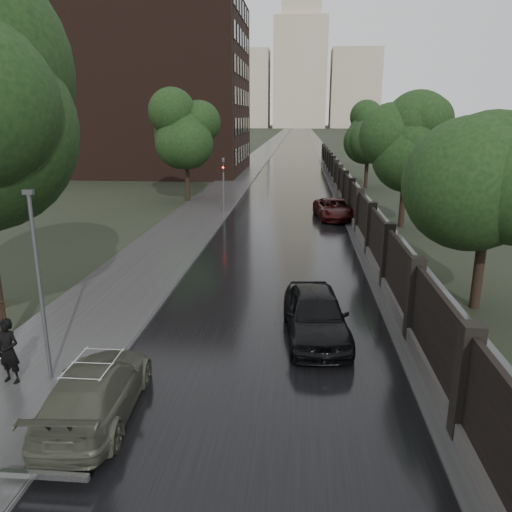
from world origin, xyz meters
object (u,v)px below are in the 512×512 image
object	(u,v)px
lamp_post	(40,287)
car_right_far	(334,209)
traffic_light	(224,181)
tree_left_far	(186,136)
tree_right_a	(491,172)
volga_sedan	(95,391)
car_right_near	(316,314)
tree_right_b	(407,147)
tree_right_c	(369,136)
pedestrian_umbrella	(3,317)

from	to	relation	value
lamp_post	car_right_far	world-z (taller)	lamp_post
traffic_light	car_right_far	xyz separation A→B (m)	(7.70, -0.85, -1.71)
tree_left_far	lamp_post	world-z (taller)	tree_left_far
tree_right_a	volga_sedan	size ratio (longest dim) A/B	1.55
traffic_light	car_right_near	distance (m)	21.00
traffic_light	tree_right_b	bearing A→B (deg)	-14.24
tree_right_c	car_right_near	world-z (taller)	tree_right_c
tree_right_b	volga_sedan	distance (m)	24.88
tree_right_c	car_right_far	world-z (taller)	tree_right_c
lamp_post	car_right_far	xyz separation A→B (m)	(8.80, 22.64, -1.98)
traffic_light	lamp_post	bearing A→B (deg)	-92.68
tree_right_b	traffic_light	size ratio (longest dim) A/B	1.75
tree_left_far	pedestrian_umbrella	distance (m)	29.03
tree_right_a	tree_right_c	xyz separation A→B (m)	(0.00, 32.00, 0.00)
tree_left_far	tree_right_b	bearing A→B (deg)	-27.30
tree_left_far	tree_right_c	xyz separation A→B (m)	(15.50, 10.00, -0.29)
car_right_near	car_right_far	distance (m)	19.32
car_right_far	lamp_post	bearing A→B (deg)	-118.63
tree_right_c	car_right_far	bearing A→B (deg)	-104.50
tree_right_c	traffic_light	size ratio (longest dim) A/B	1.75
tree_right_a	car_right_near	distance (m)	7.85
traffic_light	car_right_near	xyz separation A→B (m)	(5.90, -20.09, -1.60)
tree_right_b	car_right_far	xyz separation A→B (m)	(-4.10, 2.14, -4.26)
tree_right_a	tree_right_c	bearing A→B (deg)	90.00
traffic_light	car_right_far	size ratio (longest dim) A/B	0.81
tree_left_far	car_right_near	bearing A→B (deg)	-69.07
volga_sedan	car_right_near	xyz separation A→B (m)	(5.20, 4.75, 0.14)
tree_right_b	tree_right_c	distance (m)	18.00
tree_right_a	car_right_far	xyz separation A→B (m)	(-4.10, 16.14, -4.26)
tree_right_b	pedestrian_umbrella	world-z (taller)	tree_right_b
tree_right_b	lamp_post	world-z (taller)	tree_right_b
car_right_far	tree_right_a	bearing A→B (deg)	-83.14
tree_right_b	volga_sedan	size ratio (longest dim) A/B	1.55
volga_sedan	car_right_far	world-z (taller)	car_right_far
volga_sedan	pedestrian_umbrella	size ratio (longest dim) A/B	1.67
tree_left_far	volga_sedan	xyz separation A→B (m)	(4.40, -29.85, -4.59)
volga_sedan	traffic_light	bearing A→B (deg)	-92.32
tree_left_far	lamp_post	bearing A→B (deg)	-84.79
tree_right_a	car_right_far	world-z (taller)	tree_right_a
lamp_post	car_right_far	bearing A→B (deg)	68.76
traffic_light	car_right_near	world-z (taller)	traffic_light
tree_left_far	car_right_far	world-z (taller)	tree_left_far
tree_right_b	pedestrian_umbrella	xyz separation A→B (m)	(-13.78, -20.79, -2.99)
lamp_post	traffic_light	distance (m)	23.52
volga_sedan	car_right_near	distance (m)	7.05
tree_left_far	tree_right_b	world-z (taller)	tree_left_far
pedestrian_umbrella	volga_sedan	bearing A→B (deg)	-8.94
lamp_post	car_right_near	bearing A→B (deg)	25.93
tree_right_c	car_right_near	xyz separation A→B (m)	(-5.90, -35.10, -4.16)
tree_left_far	tree_right_c	distance (m)	18.45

